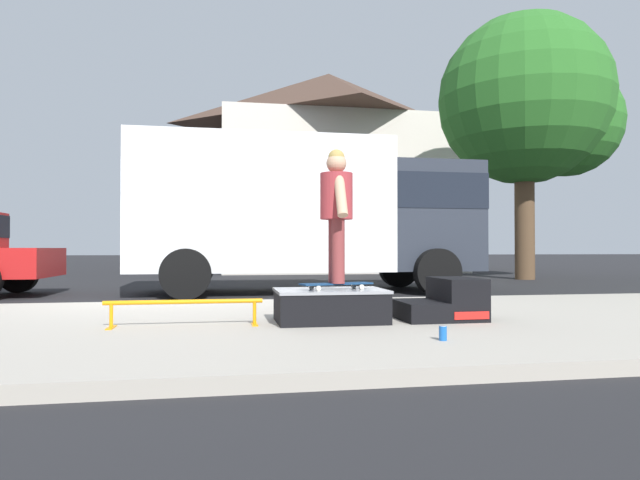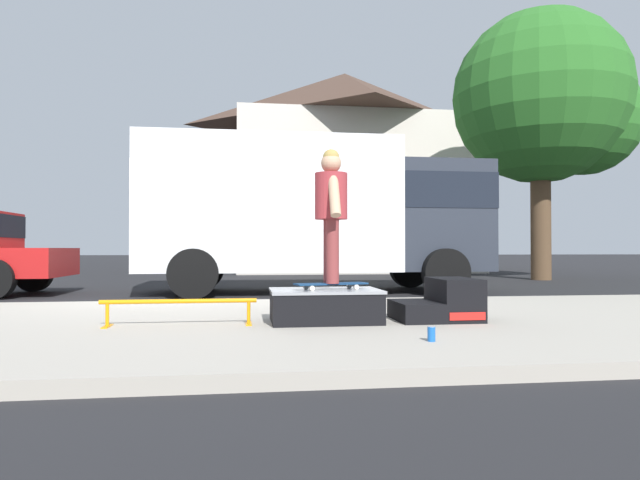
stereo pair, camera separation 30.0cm
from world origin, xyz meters
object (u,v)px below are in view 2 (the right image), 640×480
Objects in this scene: kicker_ramp at (442,303)px; soda_can at (431,334)px; skate_box at (325,304)px; grind_rail at (179,306)px; box_truck at (316,210)px; skateboard at (331,284)px; street_tree_main at (549,103)px; skater_kid at (331,204)px.

soda_can is at bearing -113.73° from kicker_ramp.
skate_box reaches higher than grind_rail.
soda_can is at bearing -89.09° from box_truck.
skateboard is at bearing -95.70° from box_truck.
skateboard reaches higher than skate_box.
skate_box is 12.86m from street_tree_main.
grind_rail is at bearing -111.02° from box_truck.
kicker_ramp reaches higher than grind_rail.
skate_box is 1.32× the size of kicker_ramp.
skateboard is (1.56, 0.03, 0.20)m from grind_rail.
skater_kid reaches higher than skateboard.
soda_can is at bearing -63.21° from skater_kid.
kicker_ramp is 0.11× the size of street_tree_main.
skateboard reaches higher than soda_can.
kicker_ramp is 1.25m from skateboard.
skate_box is 0.17× the size of box_truck.
box_truck is (-0.11, 6.72, 1.52)m from soda_can.
street_tree_main is at bearing 26.26° from box_truck.
kicker_ramp is 0.13× the size of box_truck.
skater_kid is 11.23× the size of soda_can.
skateboard is 0.57× the size of skater_kid.
kicker_ramp is 0.56× the size of grind_rail.
box_truck is at bearing -153.74° from street_tree_main.
kicker_ramp is 12.12m from street_tree_main.
skater_kid is 12.49m from street_tree_main.
skater_kid is at bearing -130.87° from street_tree_main.
skater_kid is at bearing 0.00° from skateboard.
box_truck is at bearing 84.30° from skater_kid.
skater_kid is (0.06, -0.04, 1.06)m from skate_box.
skate_box is 0.82× the size of skater_kid.
street_tree_main is (9.36, 9.05, 4.79)m from grind_rail.
kicker_ramp is at bearing -82.73° from box_truck.
grind_rail is at bearing -178.56° from kicker_ramp.
grind_rail is 6.02m from box_truck.
box_truck is 8.78m from street_tree_main.
skateboard is 6.39× the size of soda_can.
grind_rail is 1.57m from skateboard.
skateboard is 5.59m from box_truck.
soda_can is 6.89m from box_truck.
grind_rail is 1.10× the size of skater_kid.
skate_box is at bearing -96.37° from box_truck.
street_tree_main is (7.86, 8.98, 4.81)m from skate_box.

